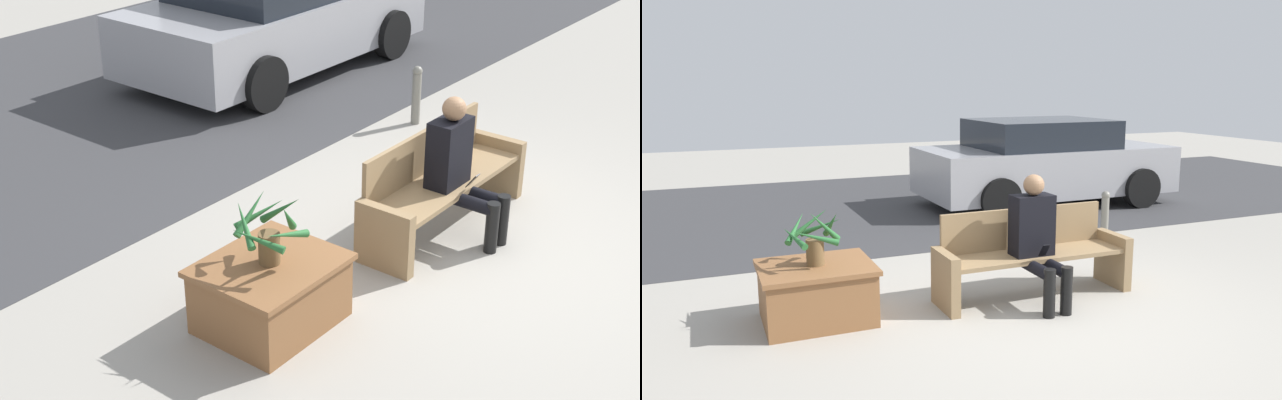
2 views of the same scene
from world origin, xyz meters
TOP-DOWN VIEW (x-y plane):
  - ground_plane at (0.00, 0.00)m, footprint 30.00×30.00m
  - road_surface at (0.00, 5.22)m, footprint 20.00×6.00m
  - bench at (0.15, 0.47)m, footprint 1.87×0.50m
  - person_seated at (0.10, 0.27)m, footprint 0.38×0.64m
  - planter_box at (-1.82, 0.60)m, footprint 0.93×0.79m
  - potted_plant at (-1.83, 0.60)m, footprint 0.51×0.50m
  - parked_car at (2.52, 4.30)m, footprint 4.04×1.98m
  - bollard_post at (2.00, 1.88)m, footprint 0.11×0.11m

SIDE VIEW (x-z plane):
  - ground_plane at x=0.00m, z-range 0.00..0.00m
  - road_surface at x=0.00m, z-range 0.00..0.01m
  - planter_box at x=-1.82m, z-range 0.02..0.51m
  - bollard_post at x=2.00m, z-range 0.02..0.65m
  - bench at x=0.15m, z-range -0.01..0.79m
  - person_seated at x=0.10m, z-range 0.04..1.21m
  - parked_car at x=2.52m, z-range 0.00..1.38m
  - potted_plant at x=-1.83m, z-range 0.47..0.97m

